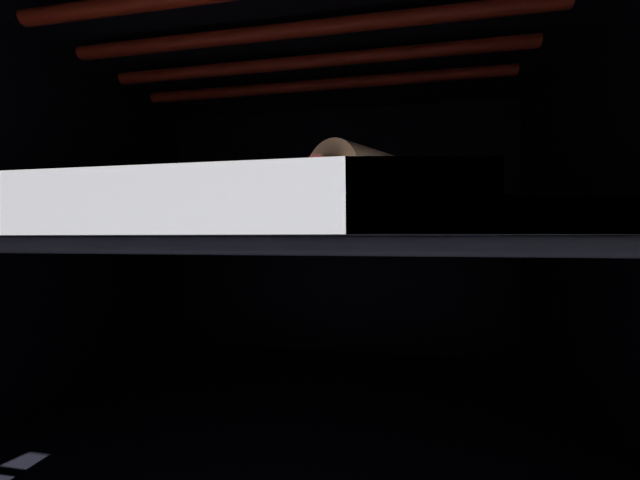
# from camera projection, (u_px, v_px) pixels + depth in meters

# --- Properties ---
(ground_plane) EXTENTS (0.58, 0.54, 0.01)m
(ground_plane) POSITION_uv_depth(u_px,v_px,m) (296.00, 448.00, 0.31)
(ground_plane) COLOR black
(oven_wall_back) EXTENTS (0.58, 0.01, 0.39)m
(oven_wall_back) POSITION_uv_depth(u_px,v_px,m) (335.00, 230.00, 0.57)
(oven_wall_back) COLOR black
(oven_wall_back) RESTS_ON ground_plane
(oven_wall_left) EXTENTS (0.01, 0.51, 0.39)m
(oven_wall_left) POSITION_uv_depth(u_px,v_px,m) (30.00, 225.00, 0.36)
(oven_wall_left) COLOR black
(oven_wall_left) RESTS_ON ground_plane
(heating_element) EXTENTS (0.44, 0.24, 0.01)m
(heating_element) POSITION_uv_depth(u_px,v_px,m) (296.00, 30.00, 0.31)
(heating_element) COLOR maroon
(oven_rack_mid) EXTENTS (0.53, 0.50, 0.01)m
(oven_rack_mid) POSITION_uv_depth(u_px,v_px,m) (296.00, 242.00, 0.31)
(oven_rack_mid) COLOR slate
(baking_tray_mid) EXTENTS (0.45, 0.41, 0.02)m
(baking_tray_mid) POSITION_uv_depth(u_px,v_px,m) (296.00, 231.00, 0.31)
(baking_tray_mid) COLOR silver
(baking_tray_mid) RESTS_ON oven_rack_mid
(pig_in_blanket_mid_0) EXTENTS (0.05, 0.06, 0.03)m
(pig_in_blanket_mid_0) POSITION_uv_depth(u_px,v_px,m) (357.00, 180.00, 0.17)
(pig_in_blanket_mid_0) COLOR tan
(pig_in_blanket_mid_0) RESTS_ON baking_tray_mid
(pig_in_blanket_mid_1) EXTENTS (0.06, 0.05, 0.02)m
(pig_in_blanket_mid_1) POSITION_uv_depth(u_px,v_px,m) (436.00, 208.00, 0.28)
(pig_in_blanket_mid_1) COLOR tan
(pig_in_blanket_mid_1) RESTS_ON baking_tray_mid
(pig_in_blanket_mid_2) EXTENTS (0.04, 0.05, 0.02)m
(pig_in_blanket_mid_2) POSITION_uv_depth(u_px,v_px,m) (492.00, 217.00, 0.39)
(pig_in_blanket_mid_2) COLOR tan
(pig_in_blanket_mid_2) RESTS_ON baking_tray_mid
(pig_in_blanket_mid_3) EXTENTS (0.04, 0.06, 0.03)m
(pig_in_blanket_mid_3) POSITION_uv_depth(u_px,v_px,m) (429.00, 217.00, 0.46)
(pig_in_blanket_mid_3) COLOR tan
(pig_in_blanket_mid_3) RESTS_ON baking_tray_mid
(pig_in_blanket_mid_4) EXTENTS (0.05, 0.05, 0.02)m
(pig_in_blanket_mid_4) POSITION_uv_depth(u_px,v_px,m) (346.00, 200.00, 0.22)
(pig_in_blanket_mid_4) COLOR tan
(pig_in_blanket_mid_4) RESTS_ON baking_tray_mid
(pig_in_blanket_mid_5) EXTENTS (0.06, 0.03, 0.02)m
(pig_in_blanket_mid_5) POSITION_uv_depth(u_px,v_px,m) (13.00, 199.00, 0.22)
(pig_in_blanket_mid_5) COLOR tan
(pig_in_blanket_mid_5) RESTS_ON baking_tray_mid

